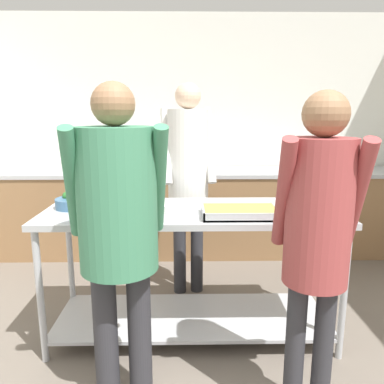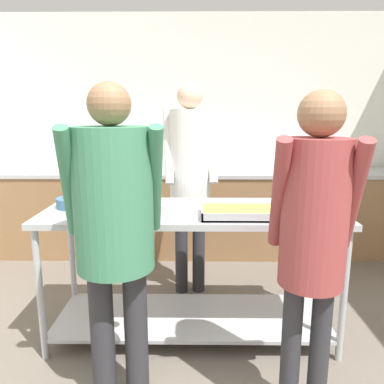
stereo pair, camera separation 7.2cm
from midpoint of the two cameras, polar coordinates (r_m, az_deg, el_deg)
wall_rear at (r=4.45m, az=-0.99°, el=8.93°), size 4.90×0.06×2.65m
back_counter at (r=4.22m, az=-0.95°, el=-3.01°), size 4.74×0.65×0.94m
serving_counter at (r=2.63m, az=-0.76°, el=-8.98°), size 2.00×0.72×0.92m
broccoli_bowl at (r=2.71m, az=-18.26°, el=-1.37°), size 0.25×0.25×0.12m
serving_tray_vegetables at (r=2.53m, az=-11.49°, el=-2.39°), size 0.37×0.26×0.05m
plate_stack at (r=2.53m, az=-3.31°, el=-2.18°), size 0.27×0.27×0.05m
serving_tray_roast at (r=2.39m, az=6.43°, el=-3.08°), size 0.48×0.29×0.05m
sauce_pan at (r=2.66m, az=15.78°, el=-1.45°), size 0.37×0.23×0.08m
guest_serving_left at (r=1.92m, az=-12.27°, el=-3.84°), size 0.54×0.41×1.71m
guest_serving_right at (r=1.85m, az=17.56°, el=-4.89°), size 0.44×0.36×1.66m
cook_behind_counter at (r=3.13m, az=-1.26°, el=3.94°), size 0.47×0.39×1.80m
water_bottle at (r=4.48m, az=22.51°, el=4.50°), size 0.07×0.07×0.25m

